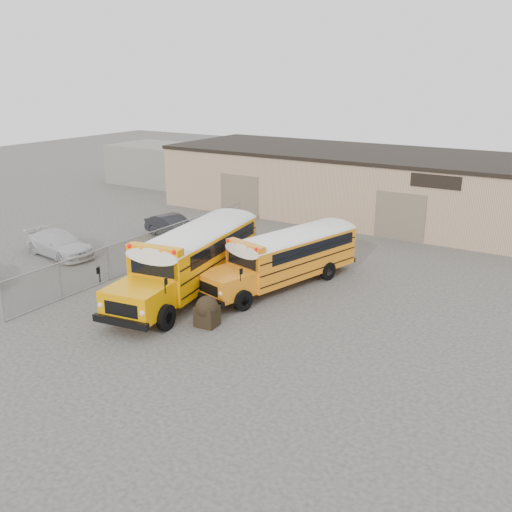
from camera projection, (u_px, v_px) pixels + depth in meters
The scene contains 9 objects.
ground at pixel (204, 305), 25.89m from camera, with size 120.00×120.00×0.00m, color #3E3B39.
warehouse at pixel (369, 184), 41.30m from camera, with size 30.20×10.20×4.67m.
chainlink_fence at pixel (149, 249), 31.05m from camera, with size 0.07×18.07×1.81m.
distant_building_left at pixel (158, 164), 54.18m from camera, with size 8.00×6.00×3.60m, color slate.
school_bus_left at pixel (248, 223), 32.77m from camera, with size 4.10×10.90×3.11m.
school_bus_right at pixel (356, 233), 31.66m from camera, with size 4.55×9.51×2.71m.
tarp_bundle at pixel (207, 311), 23.54m from camera, with size 0.96×0.96×1.31m.
car_white at pixel (59, 244), 32.64m from camera, with size 1.97×4.84×1.40m, color silver.
car_dark at pixel (173, 227), 36.33m from camera, with size 1.48×4.24×1.40m, color black.
Camera 1 is at (14.68, -19.08, 10.06)m, focal length 40.00 mm.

